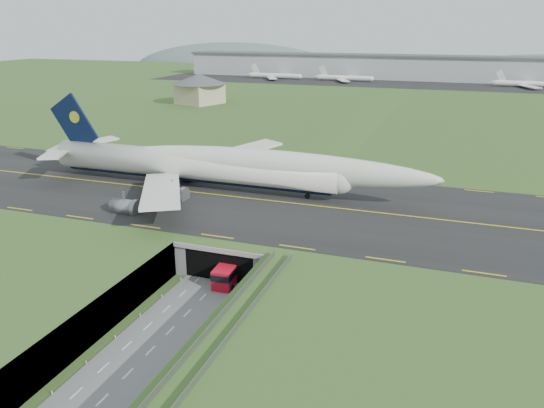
% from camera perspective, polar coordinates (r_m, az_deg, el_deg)
% --- Properties ---
extents(ground, '(900.00, 900.00, 0.00)m').
position_cam_1_polar(ground, '(81.89, -8.08, -10.65)').
color(ground, '#325622').
rests_on(ground, ground).
extents(airfield_deck, '(800.00, 800.00, 6.00)m').
position_cam_1_polar(airfield_deck, '(80.47, -8.17, -8.79)').
color(airfield_deck, gray).
rests_on(airfield_deck, ground).
extents(trench_road, '(12.00, 75.00, 0.20)m').
position_cam_1_polar(trench_road, '(76.23, -10.72, -13.12)').
color(trench_road, slate).
rests_on(trench_road, ground).
extents(taxiway, '(800.00, 44.00, 0.18)m').
position_cam_1_polar(taxiway, '(107.20, -0.16, 0.33)').
color(taxiway, black).
rests_on(taxiway, airfield_deck).
extents(tunnel_portal, '(17.00, 22.30, 6.00)m').
position_cam_1_polar(tunnel_portal, '(93.96, -3.51, -4.22)').
color(tunnel_portal, gray).
rests_on(tunnel_portal, ground).
extents(guideway, '(3.00, 53.00, 7.05)m').
position_cam_1_polar(guideway, '(60.35, -7.25, -16.41)').
color(guideway, '#A8A8A3').
rests_on(guideway, ground).
extents(jumbo_jet, '(92.35, 59.90, 19.81)m').
position_cam_1_polar(jumbo_jet, '(113.99, -5.85, 4.10)').
color(jumbo_jet, white).
rests_on(jumbo_jet, ground).
extents(shuttle_tram, '(3.65, 8.44, 3.35)m').
position_cam_1_polar(shuttle_tram, '(87.00, -4.67, -7.30)').
color(shuttle_tram, red).
rests_on(shuttle_tram, ground).
extents(service_building, '(31.11, 31.11, 13.27)m').
position_cam_1_polar(service_building, '(245.52, -7.82, 12.45)').
color(service_building, '#C0AF8B').
rests_on(service_building, ground).
extents(cargo_terminal, '(320.00, 67.00, 15.60)m').
position_cam_1_polar(cargo_terminal, '(364.77, 14.46, 14.06)').
color(cargo_terminal, '#B2B2B2').
rests_on(cargo_terminal, ground).
extents(distant_hills, '(700.00, 91.00, 60.00)m').
position_cam_1_polar(distant_hills, '(495.68, 23.43, 12.14)').
color(distant_hills, '#546561').
rests_on(distant_hills, ground).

